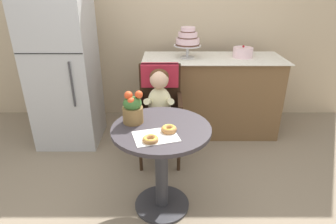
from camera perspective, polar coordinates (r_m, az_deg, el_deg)
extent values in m
plane|color=gray|center=(2.45, -1.23, -18.15)|extent=(8.00, 8.00, 0.00)
cube|color=#C1AD8E|center=(3.66, -0.85, 19.81)|extent=(4.80, 0.10, 2.70)
cylinder|color=#332D33|center=(2.03, -1.41, -3.44)|extent=(0.72, 0.72, 0.03)
cylinder|color=#333338|center=(2.23, -1.31, -11.63)|extent=(0.10, 0.10, 0.69)
cylinder|color=#333338|center=(2.44, -1.23, -17.98)|extent=(0.44, 0.44, 0.02)
cube|color=#332114|center=(2.72, -1.68, -1.25)|extent=(0.42, 0.42, 0.04)
cube|color=#332114|center=(2.80, -1.64, 5.10)|extent=(0.40, 0.04, 0.46)
cube|color=#332114|center=(2.69, -5.76, 0.90)|extent=(0.04, 0.38, 0.18)
cube|color=#332114|center=(2.68, 2.36, 0.90)|extent=(0.04, 0.38, 0.18)
cube|color=#B22338|center=(2.76, -1.67, 7.45)|extent=(0.36, 0.11, 0.22)
cylinder|color=#332114|center=(2.70, -5.58, -7.65)|extent=(0.03, 0.03, 0.45)
cylinder|color=#332114|center=(2.69, 2.16, -7.68)|extent=(0.03, 0.03, 0.45)
cylinder|color=#332114|center=(3.01, -4.97, -3.98)|extent=(0.03, 0.03, 0.45)
cylinder|color=#332114|center=(3.00, 1.92, -3.99)|extent=(0.03, 0.03, 0.45)
ellipsoid|color=beige|center=(2.63, -1.74, 1.92)|extent=(0.22, 0.16, 0.30)
sphere|color=#E0B293|center=(2.54, -1.81, 6.54)|extent=(0.17, 0.17, 0.17)
ellipsoid|color=#4C2D19|center=(2.56, -1.80, 7.15)|extent=(0.17, 0.17, 0.14)
cylinder|color=beige|center=(2.54, -3.95, 2.19)|extent=(0.08, 0.23, 0.13)
sphere|color=#E0B293|center=(2.49, -3.80, 0.02)|extent=(0.06, 0.06, 0.06)
cylinder|color=beige|center=(2.53, 0.34, 2.19)|extent=(0.08, 0.23, 0.13)
sphere|color=#E0B293|center=(2.49, 0.13, 0.02)|extent=(0.06, 0.06, 0.06)
cylinder|color=#3F4760|center=(2.61, -2.96, -0.99)|extent=(0.09, 0.22, 0.09)
cylinder|color=#3F4760|center=(2.59, -3.00, -5.44)|extent=(0.08, 0.08, 0.26)
cylinder|color=#3F4760|center=(2.60, -0.55, -0.99)|extent=(0.09, 0.22, 0.09)
cylinder|color=#3F4760|center=(2.59, -0.55, -5.45)|extent=(0.08, 0.08, 0.26)
cube|color=white|center=(1.91, -2.50, -4.93)|extent=(0.34, 0.29, 0.00)
torus|color=#AD7542|center=(1.85, -3.57, -5.50)|extent=(0.11, 0.11, 0.03)
torus|color=gold|center=(1.84, -3.57, -5.26)|extent=(0.09, 0.09, 0.02)
torus|color=#AD7542|center=(1.95, 0.15, -3.51)|extent=(0.11, 0.11, 0.04)
torus|color=gold|center=(1.95, 0.15, -3.23)|extent=(0.09, 0.09, 0.02)
cylinder|color=brown|center=(2.09, -7.08, -0.55)|extent=(0.15, 0.15, 0.12)
ellipsoid|color=#38662D|center=(2.05, -7.21, 1.73)|extent=(0.13, 0.14, 0.10)
sphere|color=#E54C23|center=(2.02, -5.91, 3.52)|extent=(0.06, 0.06, 0.06)
sphere|color=#E54C23|center=(2.07, -7.16, 1.84)|extent=(0.06, 0.06, 0.06)
sphere|color=#E54C23|center=(2.03, -7.98, 3.35)|extent=(0.06, 0.06, 0.06)
sphere|color=#E54C23|center=(2.01, -7.47, 2.16)|extent=(0.05, 0.05, 0.05)
cube|color=brown|center=(3.36, 8.56, 3.26)|extent=(1.50, 0.56, 0.90)
cube|color=white|center=(3.22, 9.07, 10.65)|extent=(1.56, 0.62, 0.01)
cylinder|color=silver|center=(3.19, 3.85, 10.92)|extent=(0.16, 0.16, 0.01)
cylinder|color=silver|center=(3.18, 3.88, 12.06)|extent=(0.03, 0.03, 0.12)
cylinder|color=silver|center=(3.16, 3.92, 13.19)|extent=(0.30, 0.30, 0.01)
cylinder|color=silver|center=(3.15, 3.94, 13.93)|extent=(0.26, 0.25, 0.08)
cylinder|color=#4C2D1E|center=(3.16, 3.93, 13.46)|extent=(0.26, 0.26, 0.01)
cylinder|color=silver|center=(3.14, 3.98, 15.17)|extent=(0.21, 0.21, 0.06)
cylinder|color=#4C2D1E|center=(3.15, 3.96, 14.77)|extent=(0.21, 0.21, 0.01)
cylinder|color=silver|center=(3.13, 4.01, 16.22)|extent=(0.16, 0.16, 0.05)
cylinder|color=#4C2D1E|center=(3.14, 4.00, 15.88)|extent=(0.16, 0.16, 0.01)
cylinder|color=silver|center=(3.30, 14.78, 11.51)|extent=(0.22, 0.22, 0.11)
sphere|color=red|center=(3.29, 14.90, 12.63)|extent=(0.02, 0.02, 0.02)
cube|color=#B7BABF|center=(3.20, -20.35, 8.45)|extent=(0.64, 0.60, 1.70)
cube|color=black|center=(2.88, -22.91, 10.75)|extent=(0.63, 0.01, 0.01)
cylinder|color=#3F3F44|center=(2.88, -18.79, 5.20)|extent=(0.02, 0.02, 0.45)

